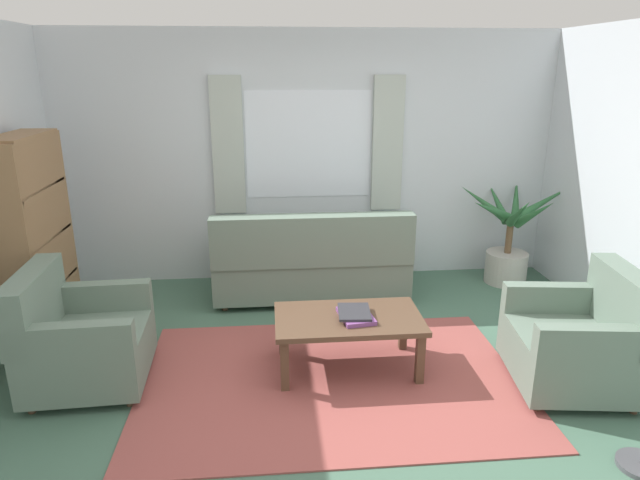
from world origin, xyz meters
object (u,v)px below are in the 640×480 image
at_px(armchair_left, 79,339).
at_px(coffee_table, 348,323).
at_px(armchair_right, 581,341).
at_px(book_stack_on_table, 355,314).
at_px(bookshelf, 41,246).
at_px(potted_plant, 509,243).
at_px(couch, 311,263).

distance_m(armchair_left, coffee_table, 1.96).
relative_size(armchair_left, armchair_right, 0.94).
xyz_separation_m(armchair_left, book_stack_on_table, (2.01, -0.00, 0.11)).
relative_size(book_stack_on_table, bookshelf, 0.20).
bearing_deg(coffee_table, potted_plant, 39.95).
height_order(couch, book_stack_on_table, couch).
xyz_separation_m(book_stack_on_table, potted_plant, (1.90, 1.66, -0.03)).
xyz_separation_m(couch, armchair_left, (-1.78, -1.43, -0.01)).
height_order(armchair_left, book_stack_on_table, armchair_left).
relative_size(armchair_left, bookshelf, 0.51).
xyz_separation_m(armchair_left, bookshelf, (-0.54, 0.90, 0.43)).
height_order(armchair_left, coffee_table, armchair_left).
bearing_deg(couch, book_stack_on_table, 98.77).
height_order(armchair_left, bookshelf, bookshelf).
distance_m(armchair_left, bookshelf, 1.13).
relative_size(couch, coffee_table, 1.73).
height_order(potted_plant, bookshelf, bookshelf).
relative_size(armchair_left, book_stack_on_table, 2.50).
bearing_deg(potted_plant, bookshelf, -170.36).
relative_size(armchair_right, potted_plant, 0.77).
xyz_separation_m(book_stack_on_table, bookshelf, (-2.54, 0.90, 0.32)).
distance_m(book_stack_on_table, potted_plant, 2.52).
distance_m(armchair_left, potted_plant, 4.24).
bearing_deg(potted_plant, book_stack_on_table, -138.95).
bearing_deg(armchair_right, potted_plant, 178.12).
height_order(coffee_table, bookshelf, bookshelf).
bearing_deg(armchair_right, book_stack_on_table, -95.24).
xyz_separation_m(coffee_table, bookshelf, (-2.49, 0.88, 0.40)).
bearing_deg(book_stack_on_table, armchair_right, -12.46).
bearing_deg(couch, potted_plant, -173.93).
relative_size(couch, armchair_right, 2.03).
distance_m(couch, book_stack_on_table, 1.45).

